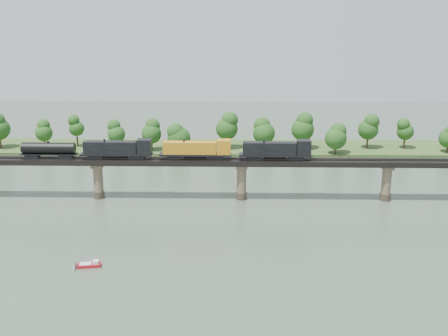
{
  "coord_description": "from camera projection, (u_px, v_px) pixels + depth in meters",
  "views": [
    {
      "loc": [
        -1.45,
        -118.64,
        51.52
      ],
      "look_at": [
        -4.86,
        30.0,
        9.0
      ],
      "focal_mm": 45.0,
      "sensor_mm": 36.0,
      "label": 1
    }
  ],
  "objects": [
    {
      "name": "bridge",
      "position": [
        242.0,
        180.0,
        155.51
      ],
      "size": [
        236.0,
        30.0,
        11.5
      ],
      "color": "#473A2D",
      "rests_on": "ground"
    },
    {
      "name": "freight_train",
      "position": [
        170.0,
        150.0,
        153.56
      ],
      "size": [
        79.95,
        3.11,
        5.5
      ],
      "color": "black",
      "rests_on": "bridge"
    },
    {
      "name": "bridge_superstructure",
      "position": [
        242.0,
        158.0,
        153.77
      ],
      "size": [
        220.0,
        4.9,
        0.75
      ],
      "color": "black",
      "rests_on": "bridge"
    },
    {
      "name": "far_treeline",
      "position": [
        218.0,
        130.0,
        203.33
      ],
      "size": [
        289.06,
        17.54,
        13.6
      ],
      "color": "#382619",
      "rests_on": "far_bank"
    },
    {
      "name": "motorboat",
      "position": [
        90.0,
        265.0,
        115.77
      ],
      "size": [
        4.95,
        2.42,
        1.33
      ],
      "rotation": [
        0.0,
        0.0,
        0.16
      ],
      "color": "#A4121A",
      "rests_on": "ground"
    },
    {
      "name": "ground",
      "position": [
        242.0,
        242.0,
        128.17
      ],
      "size": [
        400.0,
        400.0,
        0.0
      ],
      "primitive_type": "plane",
      "color": "#384839",
      "rests_on": "ground"
    },
    {
      "name": "far_bank",
      "position": [
        240.0,
        149.0,
        209.66
      ],
      "size": [
        300.0,
        24.0,
        1.6
      ],
      "primitive_type": "cube",
      "color": "#314B1E",
      "rests_on": "ground"
    }
  ]
}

